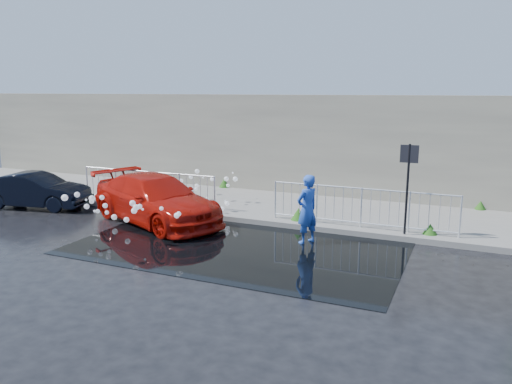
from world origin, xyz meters
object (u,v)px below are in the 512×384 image
(sign_post, at_px, (408,175))
(dark_car, at_px, (36,191))
(red_car, at_px, (156,199))
(person, at_px, (307,209))

(sign_post, bearing_deg, dark_car, -174.31)
(sign_post, xyz_separation_m, dark_car, (-11.61, -1.16, -1.15))
(red_car, relative_size, dark_car, 1.36)
(sign_post, xyz_separation_m, red_car, (-6.92, -1.10, -1.03))
(dark_car, distance_m, person, 9.37)
(red_car, bearing_deg, person, -70.05)
(sign_post, bearing_deg, red_car, -170.96)
(dark_car, bearing_deg, sign_post, -97.02)
(sign_post, bearing_deg, person, -150.84)
(sign_post, height_order, person, sign_post)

